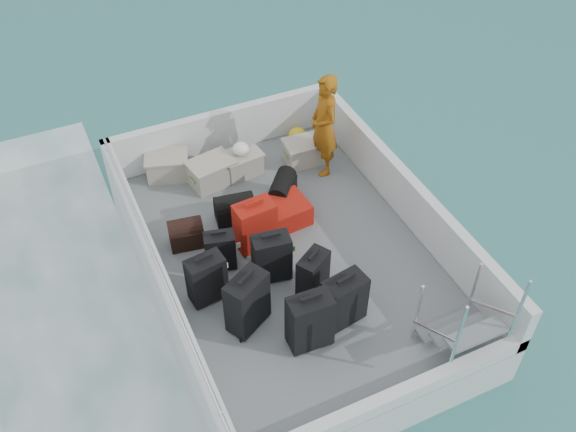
{
  "coord_description": "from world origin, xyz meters",
  "views": [
    {
      "loc": [
        -2.43,
        -5.18,
        6.75
      ],
      "look_at": [
        0.1,
        0.28,
        1.0
      ],
      "focal_mm": 40.0,
      "sensor_mm": 36.0,
      "label": 1
    }
  ],
  "objects_px": {
    "crate_0": "(168,167)",
    "crate_1": "(212,173)",
    "suitcase_8": "(279,214)",
    "crate_3": "(304,152)",
    "suitcase_7": "(313,274)",
    "passenger": "(324,126)",
    "suitcase_0": "(247,303)",
    "suitcase_1": "(207,280)",
    "suitcase_5": "(255,226)",
    "crate_2": "(242,164)",
    "suitcase_6": "(344,301)",
    "suitcase_2": "(220,251)",
    "suitcase_3": "(310,322)",
    "suitcase_4": "(272,258)"
  },
  "relations": [
    {
      "from": "suitcase_0",
      "to": "suitcase_2",
      "type": "xyz_separation_m",
      "value": [
        0.03,
        0.98,
        -0.11
      ]
    },
    {
      "from": "suitcase_0",
      "to": "crate_2",
      "type": "xyz_separation_m",
      "value": [
        0.97,
        2.6,
        -0.22
      ]
    },
    {
      "from": "suitcase_0",
      "to": "suitcase_2",
      "type": "bearing_deg",
      "value": 59.21
    },
    {
      "from": "suitcase_0",
      "to": "crate_2",
      "type": "relative_size",
      "value": 1.42
    },
    {
      "from": "suitcase_4",
      "to": "crate_2",
      "type": "relative_size",
      "value": 1.24
    },
    {
      "from": "passenger",
      "to": "suitcase_1",
      "type": "bearing_deg",
      "value": -52.12
    },
    {
      "from": "suitcase_2",
      "to": "suitcase_4",
      "type": "xyz_separation_m",
      "value": [
        0.51,
        -0.43,
        0.06
      ]
    },
    {
      "from": "crate_2",
      "to": "suitcase_6",
      "type": "bearing_deg",
      "value": -88.72
    },
    {
      "from": "suitcase_6",
      "to": "passenger",
      "type": "xyz_separation_m",
      "value": [
        1.05,
        2.59,
        0.45
      ]
    },
    {
      "from": "suitcase_8",
      "to": "crate_0",
      "type": "distance_m",
      "value": 1.91
    },
    {
      "from": "suitcase_7",
      "to": "suitcase_1",
      "type": "bearing_deg",
      "value": 129.13
    },
    {
      "from": "suitcase_1",
      "to": "suitcase_7",
      "type": "distance_m",
      "value": 1.27
    },
    {
      "from": "crate_0",
      "to": "crate_1",
      "type": "xyz_separation_m",
      "value": [
        0.53,
        -0.41,
        0.01
      ]
    },
    {
      "from": "suitcase_0",
      "to": "crate_1",
      "type": "relative_size",
      "value": 1.28
    },
    {
      "from": "suitcase_0",
      "to": "suitcase_8",
      "type": "bearing_deg",
      "value": 25.05
    },
    {
      "from": "suitcase_1",
      "to": "passenger",
      "type": "distance_m",
      "value": 2.91
    },
    {
      "from": "suitcase_2",
      "to": "suitcase_6",
      "type": "bearing_deg",
      "value": -39.68
    },
    {
      "from": "suitcase_7",
      "to": "crate_3",
      "type": "relative_size",
      "value": 1.03
    },
    {
      "from": "suitcase_3",
      "to": "crate_1",
      "type": "height_order",
      "value": "suitcase_3"
    },
    {
      "from": "suitcase_0",
      "to": "crate_3",
      "type": "xyz_separation_m",
      "value": [
        1.92,
        2.46,
        -0.22
      ]
    },
    {
      "from": "crate_1",
      "to": "crate_2",
      "type": "bearing_deg",
      "value": 3.59
    },
    {
      "from": "suitcase_1",
      "to": "suitcase_5",
      "type": "bearing_deg",
      "value": 26.62
    },
    {
      "from": "suitcase_0",
      "to": "suitcase_2",
      "type": "relative_size",
      "value": 1.4
    },
    {
      "from": "suitcase_6",
      "to": "crate_2",
      "type": "bearing_deg",
      "value": 81.93
    },
    {
      "from": "suitcase_1",
      "to": "suitcase_7",
      "type": "height_order",
      "value": "suitcase_1"
    },
    {
      "from": "suitcase_6",
      "to": "suitcase_8",
      "type": "distance_m",
      "value": 1.82
    },
    {
      "from": "suitcase_0",
      "to": "crate_3",
      "type": "distance_m",
      "value": 3.13
    },
    {
      "from": "suitcase_5",
      "to": "crate_1",
      "type": "relative_size",
      "value": 1.17
    },
    {
      "from": "crate_1",
      "to": "passenger",
      "type": "distance_m",
      "value": 1.76
    },
    {
      "from": "suitcase_7",
      "to": "passenger",
      "type": "xyz_separation_m",
      "value": [
        1.18,
        2.03,
        0.5
      ]
    },
    {
      "from": "crate_3",
      "to": "passenger",
      "type": "height_order",
      "value": "passenger"
    },
    {
      "from": "suitcase_7",
      "to": "crate_1",
      "type": "bearing_deg",
      "value": 68.31
    },
    {
      "from": "suitcase_2",
      "to": "crate_3",
      "type": "distance_m",
      "value": 2.4
    },
    {
      "from": "suitcase_8",
      "to": "crate_3",
      "type": "relative_size",
      "value": 1.41
    },
    {
      "from": "suitcase_8",
      "to": "crate_3",
      "type": "distance_m",
      "value": 1.39
    },
    {
      "from": "crate_0",
      "to": "suitcase_5",
      "type": "bearing_deg",
      "value": -71.25
    },
    {
      "from": "suitcase_8",
      "to": "crate_2",
      "type": "bearing_deg",
      "value": -1.65
    },
    {
      "from": "suitcase_0",
      "to": "passenger",
      "type": "relative_size",
      "value": 0.49
    },
    {
      "from": "suitcase_6",
      "to": "suitcase_3",
      "type": "bearing_deg",
      "value": -174.91
    },
    {
      "from": "crate_0",
      "to": "crate_1",
      "type": "distance_m",
      "value": 0.67
    },
    {
      "from": "crate_2",
      "to": "passenger",
      "type": "height_order",
      "value": "passenger"
    },
    {
      "from": "suitcase_1",
      "to": "suitcase_2",
      "type": "xyz_separation_m",
      "value": [
        0.32,
        0.42,
        -0.06
      ]
    },
    {
      "from": "suitcase_7",
      "to": "suitcase_8",
      "type": "distance_m",
      "value": 1.27
    },
    {
      "from": "crate_0",
      "to": "passenger",
      "type": "bearing_deg",
      "value": -20.59
    },
    {
      "from": "suitcase_8",
      "to": "crate_0",
      "type": "xyz_separation_m",
      "value": [
        -1.07,
        1.58,
        0.02
      ]
    },
    {
      "from": "crate_2",
      "to": "crate_0",
      "type": "bearing_deg",
      "value": 159.33
    },
    {
      "from": "suitcase_2",
      "to": "suitcase_8",
      "type": "xyz_separation_m",
      "value": [
        0.99,
        0.42,
        -0.12
      ]
    },
    {
      "from": "suitcase_1",
      "to": "suitcase_6",
      "type": "bearing_deg",
      "value": -43.41
    },
    {
      "from": "crate_0",
      "to": "crate_3",
      "type": "distance_m",
      "value": 2.04
    },
    {
      "from": "suitcase_7",
      "to": "passenger",
      "type": "height_order",
      "value": "passenger"
    }
  ]
}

